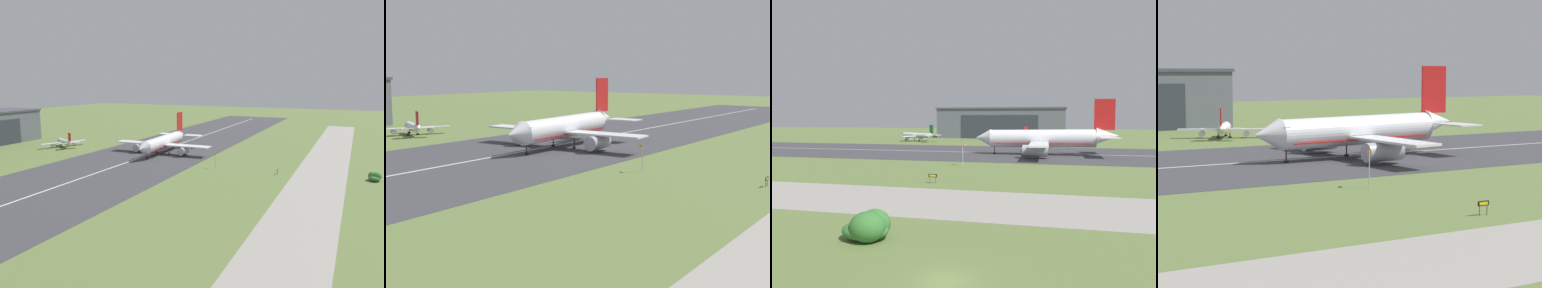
# 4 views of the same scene
# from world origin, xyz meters

# --- Properties ---
(ground_plane) EXTENTS (619.27, 619.27, 0.00)m
(ground_plane) POSITION_xyz_m (0.00, 48.01, 0.00)
(ground_plane) COLOR olive
(runway_strip) EXTENTS (379.27, 53.29, 0.06)m
(runway_strip) POSITION_xyz_m (0.00, 96.03, 0.03)
(runway_strip) COLOR #3D3D42
(runway_strip) RESTS_ON ground_plane
(runway_centreline) EXTENTS (341.35, 0.70, 0.01)m
(runway_centreline) POSITION_xyz_m (0.00, 96.03, 0.07)
(runway_centreline) COLOR silver
(runway_centreline) RESTS_ON runway_strip
(taxiway_road) EXTENTS (284.46, 17.33, 0.05)m
(taxiway_road) POSITION_xyz_m (0.00, 23.72, 0.03)
(taxiway_road) COLOR gray
(taxiway_road) RESTS_ON ground_plane
(airplane_landing) EXTENTS (43.15, 44.97, 17.06)m
(airplane_landing) POSITION_xyz_m (4.22, 92.32, 4.96)
(airplane_landing) COLOR white
(airplane_landing) RESTS_ON ground_plane
(airplane_parked_centre) EXTENTS (20.74, 17.79, 7.58)m
(airplane_parked_centre) POSITION_xyz_m (-1.54, 144.45, 2.38)
(airplane_parked_centre) COLOR white
(airplane_parked_centre) RESTS_ON ground_plane
(shrub_clump) EXTENTS (4.59, 4.05, 2.89)m
(shrub_clump) POSITION_xyz_m (-9.63, 6.94, 1.25)
(shrub_clump) COLOR #387533
(shrub_clump) RESTS_ON ground_plane
(windsock_pole) EXTENTS (1.47, 1.92, 5.26)m
(windsock_pole) POSITION_xyz_m (-13.10, 61.52, 4.64)
(windsock_pole) COLOR #B7B7BC
(windsock_pole) RESTS_ON ground_plane
(runway_sign) EXTENTS (1.55, 0.13, 1.63)m
(runway_sign) POSITION_xyz_m (-13.39, 37.59, 1.22)
(runway_sign) COLOR #4C4C51
(runway_sign) RESTS_ON ground_plane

